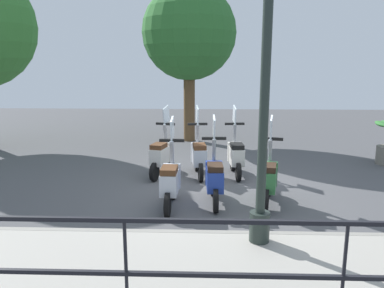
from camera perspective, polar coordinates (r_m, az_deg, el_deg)
The scene contains 11 objects.
ground_plane at distance 7.40m, azimuth 3.85°, elevation -7.18°, with size 28.00×28.00×0.00m, color #4C4C4F.
promenade_walkway at distance 4.50m, azimuth 5.13°, elevation -19.50°, with size 2.20×20.00×0.15m.
fence_railing at distance 3.18m, azimuth 6.44°, elevation -16.47°, with size 0.04×16.03×1.07m.
lamp_post_near at distance 4.66m, azimuth 11.03°, elevation 7.89°, with size 0.26×0.90×4.41m.
tree_distant at distance 12.05m, azimuth -0.44°, elevation 16.50°, with size 2.93×2.93×4.87m.
scooter_near_0 at distance 6.72m, azimuth 11.53°, elevation -5.08°, with size 1.22×0.50×1.54m.
scooter_near_1 at distance 6.62m, azimuth 3.44°, elevation -5.11°, with size 1.23×0.44×1.54m.
scooter_near_2 at distance 6.44m, azimuth -3.31°, elevation -5.59°, with size 1.23×0.44×1.54m.
scooter_far_0 at distance 8.31m, azimuth 6.68°, elevation -1.63°, with size 1.23×0.44×1.54m.
scooter_far_1 at distance 8.23m, azimuth 1.03°, elevation -1.69°, with size 1.23×0.44×1.54m.
scooter_far_2 at distance 8.28m, azimuth -4.70°, elevation -1.64°, with size 1.21×0.53×1.54m.
Camera 1 is at (-6.99, 0.24, 2.42)m, focal length 35.00 mm.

